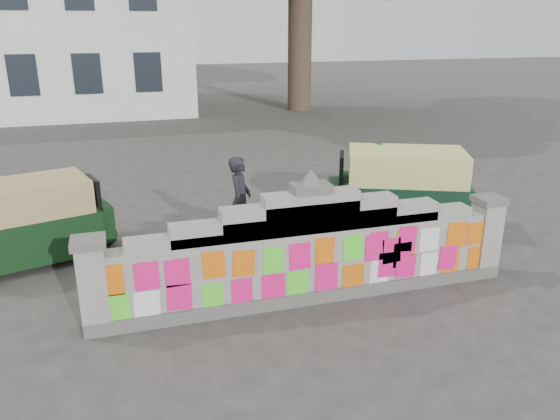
{
  "coord_description": "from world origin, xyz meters",
  "views": [
    {
      "loc": [
        -2.56,
        -6.89,
        3.93
      ],
      "look_at": [
        -0.15,
        1.0,
        1.1
      ],
      "focal_mm": 35.0,
      "sensor_mm": 36.0,
      "label": 1
    }
  ],
  "objects": [
    {
      "name": "ground",
      "position": [
        0.0,
        0.0,
        0.0
      ],
      "size": [
        100.0,
        100.0,
        0.0
      ],
      "primitive_type": "plane",
      "color": "#383533",
      "rests_on": "ground"
    },
    {
      "name": "parapet_wall",
      "position": [
        -0.0,
        -0.01,
        0.75
      ],
      "size": [
        6.48,
        0.44,
        2.01
      ],
      "color": "#4C4C49",
      "rests_on": "ground"
    },
    {
      "name": "building",
      "position": [
        -7.0,
        21.98,
        4.01
      ],
      "size": [
        16.0,
        10.0,
        8.9
      ],
      "color": "silver",
      "rests_on": "ground"
    },
    {
      "name": "cyclist_bike",
      "position": [
        -0.6,
        1.88,
        0.46
      ],
      "size": [
        1.84,
        1.27,
        0.92
      ],
      "primitive_type": "imported",
      "rotation": [
        0.0,
        0.0,
        1.15
      ],
      "color": "black",
      "rests_on": "ground"
    },
    {
      "name": "cyclist_rider",
      "position": [
        -0.6,
        1.88,
        0.78
      ],
      "size": [
        0.57,
        0.67,
        1.56
      ],
      "primitive_type": "imported",
      "rotation": [
        0.0,
        0.0,
        1.15
      ],
      "color": "black",
      "rests_on": "ground"
    },
    {
      "name": "pedestrian",
      "position": [
        2.62,
        3.04,
        0.8
      ],
      "size": [
        0.93,
        0.98,
        1.6
      ],
      "primitive_type": "imported",
      "rotation": [
        0.0,
        0.0,
        -1.0
      ],
      "color": "#27914D",
      "rests_on": "ground"
    },
    {
      "name": "rickshaw_left",
      "position": [
        -4.07,
        2.67,
        0.75
      ],
      "size": [
        2.68,
        1.81,
        1.44
      ],
      "rotation": [
        0.0,
        0.0,
        0.3
      ],
      "color": "black",
      "rests_on": "ground"
    },
    {
      "name": "rickshaw_right",
      "position": [
        2.81,
        2.4,
        0.82
      ],
      "size": [
        2.92,
        2.18,
        1.58
      ],
      "rotation": [
        0.0,
        0.0,
        2.73
      ],
      "color": "black",
      "rests_on": "ground"
    }
  ]
}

